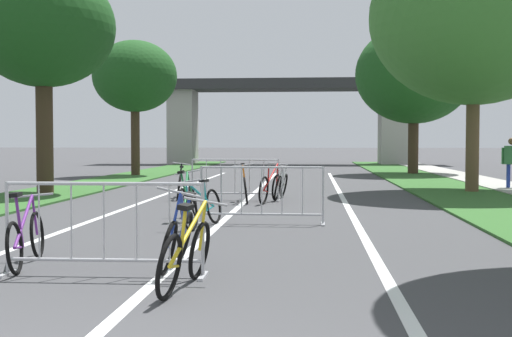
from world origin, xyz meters
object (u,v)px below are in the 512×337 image
bicycle_yellow_5 (186,254)px  bicycle_purple_6 (26,237)px  crowd_barrier_third (235,180)px  pedestrian_pushing_bike (512,158)px  bicycle_teal_2 (202,207)px  bicycle_orange_4 (245,187)px  bicycle_black_8 (179,185)px  bicycle_red_0 (270,187)px  bicycle_green_7 (189,200)px  crowd_barrier_second (262,196)px  bicycle_blue_3 (178,238)px  tree_left_oak_mid (43,28)px  tree_right_pine_far (474,16)px  tree_right_maple_mid (414,74)px  crowd_barrier_nearest (104,230)px  tree_left_cypress_far (135,77)px  bicycle_white_1 (281,185)px

bicycle_yellow_5 → bicycle_purple_6: size_ratio=0.98×
crowd_barrier_third → pedestrian_pushing_bike: (8.03, 4.17, 0.46)m
bicycle_teal_2 → bicycle_orange_4: (0.28, 4.84, 0.01)m
crowd_barrier_third → bicycle_black_8: crowd_barrier_third is taller
crowd_barrier_third → bicycle_red_0: crowd_barrier_third is taller
bicycle_red_0 → crowd_barrier_third: bearing=161.5°
bicycle_black_8 → pedestrian_pushing_bike: pedestrian_pushing_bike is taller
bicycle_green_7 → pedestrian_pushing_bike: 11.92m
crowd_barrier_second → bicycle_red_0: size_ratio=1.34×
bicycle_yellow_5 → bicycle_blue_3: bearing=112.4°
bicycle_blue_3 → pedestrian_pushing_bike: 15.22m
bicycle_teal_2 → tree_left_oak_mid: bearing=-37.2°
bicycle_purple_6 → tree_right_pine_far: bearing=46.2°
tree_right_maple_mid → bicycle_green_7: (-6.89, -17.99, -4.12)m
tree_right_pine_far → crowd_barrier_second: bearing=-125.5°
tree_right_pine_far → bicycle_green_7: 11.09m
crowd_barrier_nearest → tree_right_pine_far: bearing=61.1°
tree_left_cypress_far → bicycle_purple_6: bearing=-78.5°
tree_left_oak_mid → bicycle_yellow_5: (6.23, -11.55, -4.31)m
crowd_barrier_third → bicycle_white_1: (1.16, 0.42, -0.16)m
crowd_barrier_second → bicycle_teal_2: 1.15m
crowd_barrier_third → bicycle_green_7: size_ratio=1.30×
tree_left_cypress_far → bicycle_yellow_5: tree_left_cypress_far is taller
bicycle_white_1 → pedestrian_pushing_bike: pedestrian_pushing_bike is taller
bicycle_red_0 → bicycle_blue_3: 8.40m
crowd_barrier_third → bicycle_blue_3: 8.98m
bicycle_teal_2 → bicycle_black_8: (-1.55, 5.72, 0.00)m
bicycle_orange_4 → bicycle_yellow_5: bearing=86.2°
pedestrian_pushing_bike → tree_left_oak_mid: bearing=28.3°
crowd_barrier_nearest → bicycle_red_0: 9.04m
tree_left_oak_mid → tree_left_cypress_far: (-0.08, 9.93, -0.41)m
tree_right_maple_mid → bicycle_white_1: 14.95m
tree_right_pine_far → bicycle_orange_4: bearing=-151.2°
tree_left_cypress_far → bicycle_purple_6: 21.19m
crowd_barrier_second → bicycle_orange_4: (-0.73, 4.31, -0.15)m
tree_left_cypress_far → tree_right_maple_mid: (12.14, 2.37, 0.24)m
crowd_barrier_nearest → bicycle_black_8: size_ratio=1.33×
tree_right_pine_far → crowd_barrier_nearest: 15.02m
bicycle_white_1 → bicycle_black_8: bicycle_black_8 is taller
bicycle_red_0 → bicycle_yellow_5: bearing=-77.9°
crowd_barrier_nearest → pedestrian_pushing_bike: pedestrian_pushing_bike is taller
tree_right_pine_far → pedestrian_pushing_bike: size_ratio=4.75×
tree_left_cypress_far → pedestrian_pushing_bike: (13.67, -7.21, -3.28)m
tree_left_cypress_far → bicycle_green_7: 16.92m
tree_left_oak_mid → tree_left_cypress_far: 9.94m
bicycle_orange_4 → bicycle_teal_2: bearing=80.7°
bicycle_red_0 → bicycle_teal_2: (-0.90, -4.71, -0.02)m
tree_left_cypress_far → tree_right_pine_far: tree_right_pine_far is taller
tree_left_cypress_far → crowd_barrier_third: 13.24m
bicycle_green_7 → bicycle_white_1: bearing=69.1°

